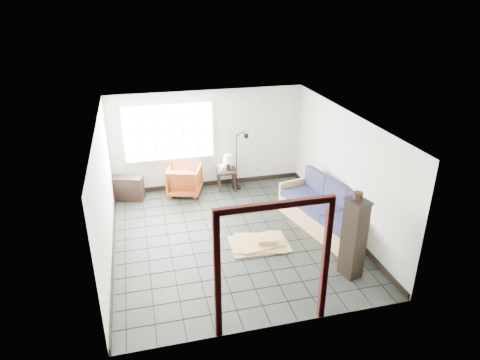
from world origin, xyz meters
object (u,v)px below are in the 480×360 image
object	(u,v)px
side_table	(226,173)
tall_shelf	(354,238)
armchair	(185,179)
futon_sofa	(327,212)

from	to	relation	value
side_table	tall_shelf	world-z (taller)	tall_shelf
armchair	tall_shelf	bearing A→B (deg)	139.70
futon_sofa	armchair	distance (m)	3.77
armchair	side_table	world-z (taller)	armchair
futon_sofa	side_table	xyz separation A→B (m)	(-1.74, 2.48, 0.08)
armchair	tall_shelf	xyz separation A→B (m)	(2.54, -4.20, 0.37)
tall_shelf	side_table	bearing A→B (deg)	94.80
armchair	tall_shelf	size ratio (longest dim) A/B	0.54
tall_shelf	armchair	bearing A→B (deg)	107.09
futon_sofa	armchair	xyz separation A→B (m)	(-2.84, 2.48, 0.04)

